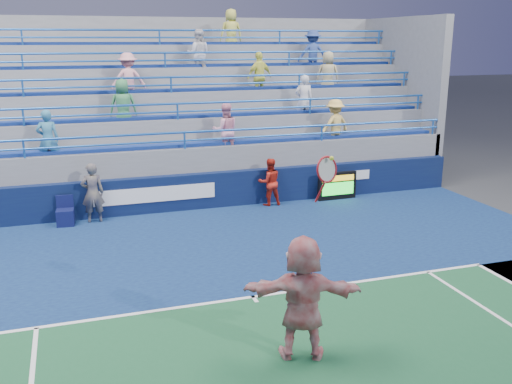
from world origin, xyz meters
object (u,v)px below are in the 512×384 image
object	(u,v)px
line_judge	(93,193)
tennis_player	(303,297)
ball_girl	(270,182)
judge_chair	(65,216)
serve_speed_board	(337,186)

from	to	relation	value
line_judge	tennis_player	bearing A→B (deg)	108.80
tennis_player	line_judge	distance (m)	8.89
line_judge	ball_girl	world-z (taller)	line_judge
ball_girl	tennis_player	bearing A→B (deg)	75.45
judge_chair	ball_girl	world-z (taller)	ball_girl
tennis_player	ball_girl	bearing A→B (deg)	74.00
serve_speed_board	line_judge	size ratio (longest dim) A/B	0.76
judge_chair	line_judge	size ratio (longest dim) A/B	0.48
judge_chair	tennis_player	xyz separation A→B (m)	(3.65, -8.36, 0.78)
judge_chair	ball_girl	distance (m)	6.10
serve_speed_board	tennis_player	distance (m)	9.67
serve_speed_board	line_judge	bearing A→B (deg)	-179.98
serve_speed_board	tennis_player	xyz separation A→B (m)	(-4.72, -8.41, 0.59)
line_judge	ball_girl	xyz separation A→B (m)	(5.31, 0.07, -0.11)
line_judge	ball_girl	size ratio (longest dim) A/B	1.15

